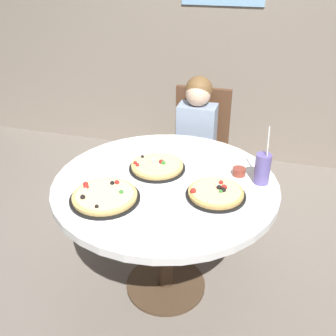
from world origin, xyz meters
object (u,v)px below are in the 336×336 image
object	(u,v)px
dining_table	(165,197)
pizza_veggie	(157,166)
sauce_bowl	(239,172)
chair_wooden	(199,146)
plate_small	(98,161)
pizza_cheese	(216,193)
pizza_pepperoni	(105,196)
diner_child	(193,163)
soda_cup	(262,169)

from	to	relation	value
dining_table	pizza_veggie	distance (m)	0.18
dining_table	sauce_bowl	xyz separation A→B (m)	(0.36, 0.17, 0.12)
chair_wooden	plate_small	size ratio (longest dim) A/B	5.28
pizza_veggie	sauce_bowl	world-z (taller)	pizza_veggie
chair_wooden	dining_table	bearing A→B (deg)	-89.97
pizza_cheese	pizza_pepperoni	world-z (taller)	pizza_cheese
diner_child	plate_small	xyz separation A→B (m)	(-0.43, -0.61, 0.27)
dining_table	pizza_cheese	bearing A→B (deg)	-14.42
pizza_cheese	pizza_pepperoni	distance (m)	0.54
dining_table	sauce_bowl	size ratio (longest dim) A/B	16.73
soda_cup	sauce_bowl	xyz separation A→B (m)	(-0.12, 0.05, -0.06)
chair_wooden	sauce_bowl	bearing A→B (deg)	-63.55
diner_child	plate_small	world-z (taller)	diner_child
pizza_veggie	pizza_pepperoni	world-z (taller)	pizza_veggie
chair_wooden	pizza_cheese	distance (m)	1.03
plate_small	pizza_pepperoni	bearing A→B (deg)	-60.45
diner_child	pizza_cheese	size ratio (longest dim) A/B	3.68
pizza_pepperoni	plate_small	xyz separation A→B (m)	(-0.19, 0.34, -0.01)
sauce_bowl	plate_small	bearing A→B (deg)	-174.95
diner_child	plate_small	distance (m)	0.79
diner_child	soda_cup	bearing A→B (deg)	-50.84
pizza_veggie	diner_child	bearing A→B (deg)	82.48
diner_child	soda_cup	size ratio (longest dim) A/B	3.53
chair_wooden	pizza_pepperoni	distance (m)	1.18
soda_cup	pizza_pepperoni	bearing A→B (deg)	-152.73
pizza_cheese	sauce_bowl	distance (m)	0.25
pizza_cheese	soda_cup	world-z (taller)	soda_cup
pizza_veggie	sauce_bowl	xyz separation A→B (m)	(0.44, 0.06, 0.00)
sauce_bowl	chair_wooden	bearing A→B (deg)	116.45
dining_table	pizza_veggie	bearing A→B (deg)	126.25
pizza_cheese	plate_small	bearing A→B (deg)	166.52
chair_wooden	plate_small	world-z (taller)	chair_wooden
pizza_cheese	plate_small	xyz separation A→B (m)	(-0.70, 0.17, -0.01)
dining_table	pizza_cheese	size ratio (longest dim) A/B	3.99
chair_wooden	plate_small	xyz separation A→B (m)	(-0.43, -0.79, 0.22)
sauce_bowl	diner_child	bearing A→B (deg)	123.58
plate_small	soda_cup	bearing A→B (deg)	1.55
pizza_veggie	plate_small	world-z (taller)	pizza_veggie
diner_child	pizza_cheese	bearing A→B (deg)	-70.51
pizza_cheese	sauce_bowl	xyz separation A→B (m)	(0.08, 0.24, 0.00)
sauce_bowl	pizza_pepperoni	bearing A→B (deg)	-145.22
diner_child	pizza_pepperoni	world-z (taller)	diner_child
diner_child	sauce_bowl	bearing A→B (deg)	-56.42
soda_cup	sauce_bowl	world-z (taller)	soda_cup
dining_table	pizza_cheese	distance (m)	0.31
pizza_cheese	pizza_veggie	bearing A→B (deg)	153.29
pizza_pepperoni	plate_small	distance (m)	0.39
chair_wooden	soda_cup	distance (m)	0.95
plate_small	pizza_veggie	bearing A→B (deg)	1.68
diner_child	pizza_pepperoni	xyz separation A→B (m)	(-0.23, -0.95, 0.28)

